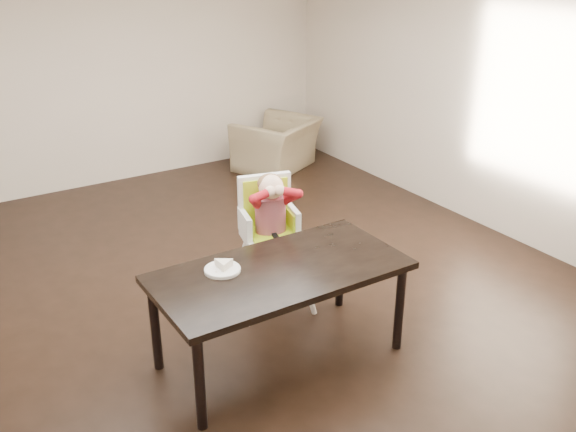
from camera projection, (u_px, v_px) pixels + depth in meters
name	position (u px, v px, depth m)	size (l,w,h in m)	color
ground	(242.00, 301.00, 5.55)	(7.00, 7.00, 0.00)	black
room_walls	(234.00, 88.00, 4.80)	(6.02, 7.02, 2.71)	beige
dining_table	(280.00, 279.00, 4.55)	(1.80, 0.90, 0.75)	black
high_chair	(270.00, 213.00, 5.23)	(0.59, 0.59, 1.17)	white
plate	(223.00, 268.00, 4.48)	(0.28, 0.28, 0.07)	white
armchair	(277.00, 136.00, 8.55)	(1.02, 0.66, 0.89)	#95845F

